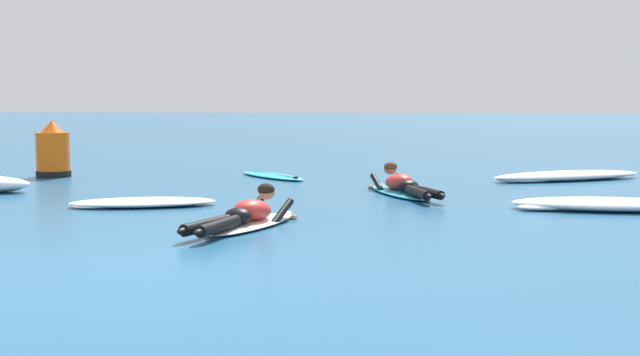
% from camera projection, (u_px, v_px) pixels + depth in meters
% --- Properties ---
extents(ground_plane, '(120.00, 120.00, 0.00)m').
position_uv_depth(ground_plane, '(276.00, 171.00, 17.38)').
color(ground_plane, '#235B84').
extents(surfer_near, '(1.20, 2.42, 0.54)m').
position_uv_depth(surfer_near, '(247.00, 216.00, 9.95)').
color(surfer_near, white).
rests_on(surfer_near, ground).
extents(surfer_far, '(1.30, 2.58, 0.54)m').
position_uv_depth(surfer_far, '(402.00, 187.00, 13.23)').
color(surfer_far, '#2DB2D1').
rests_on(surfer_far, ground).
extents(drifting_surfboard, '(1.74, 1.96, 0.16)m').
position_uv_depth(drifting_surfboard, '(273.00, 176.00, 16.09)').
color(drifting_surfboard, '#2DB2D1').
rests_on(drifting_surfboard, ground).
extents(whitewater_front, '(2.71, 0.98, 0.18)m').
position_uv_depth(whitewater_front, '(609.00, 204.00, 11.47)').
color(whitewater_front, white).
rests_on(whitewater_front, ground).
extents(whitewater_mid_left, '(3.17, 1.94, 0.18)m').
position_uv_depth(whitewater_mid_left, '(567.00, 176.00, 15.56)').
color(whitewater_mid_left, white).
rests_on(whitewater_mid_left, ground).
extents(whitewater_back, '(2.20, 1.23, 0.12)m').
position_uv_depth(whitewater_back, '(143.00, 202.00, 11.89)').
color(whitewater_back, white).
rests_on(whitewater_back, ground).
extents(channel_marker_buoy, '(0.67, 0.67, 1.11)m').
position_uv_depth(channel_marker_buoy, '(53.00, 154.00, 16.19)').
color(channel_marker_buoy, '#EA5B0F').
rests_on(channel_marker_buoy, ground).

